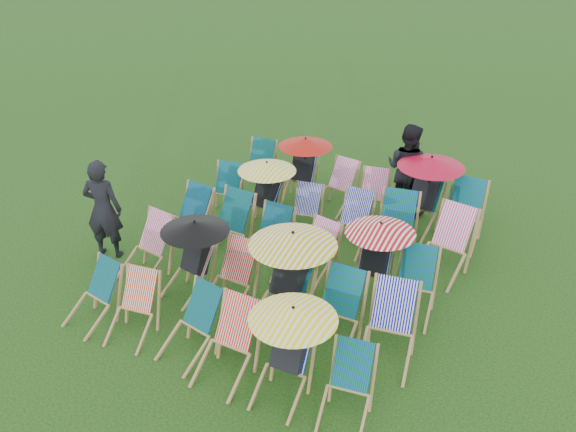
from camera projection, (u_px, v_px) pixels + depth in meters
The scene contains 33 objects.
ground at pixel (292, 276), 9.97m from camera, with size 100.00×100.00×0.00m, color black.
deckchair_0 at pixel (92, 296), 8.79m from camera, with size 0.68×0.86×0.85m.
deckchair_1 at pixel (132, 308), 8.54m from camera, with size 0.67×0.85×0.85m.
deckchair_2 at pixel (190, 326), 8.19m from camera, with size 0.73×0.91×0.89m.
deckchair_3 at pixel (227, 344), 7.82m from camera, with size 0.64×0.89×0.95m.
deckchair_4 at pixel (286, 351), 7.45m from camera, with size 1.04×1.08×1.23m.
deckchair_5 at pixel (347, 389), 7.24m from camera, with size 0.67×0.85×0.84m.
deckchair_6 at pixel (145, 248), 9.78m from camera, with size 0.73×0.94×0.94m.
deckchair_7 at pixel (191, 256), 9.30m from camera, with size 1.00×1.06×1.18m.
deckchair_8 at pixel (230, 278), 9.11m from camera, with size 0.64×0.87×0.92m.
deckchair_9 at pixel (285, 278), 8.61m from camera, with size 1.19×1.26×1.41m.
deckchair_10 at pixel (335, 313), 8.37m from camera, with size 0.65×0.90×0.96m.
deckchair_11 at pixel (389, 329), 8.06m from camera, with size 0.80×1.00×0.99m.
deckchair_12 at pixel (186, 219), 10.59m from camera, with size 0.70×0.92×0.95m.
deckchair_13 at pixel (226, 227), 10.29m from camera, with size 0.71×0.96×1.00m.
deckchair_14 at pixel (268, 240), 10.00m from camera, with size 0.62×0.86×0.92m.
deckchair_15 at pixel (313, 254), 9.71m from camera, with size 0.72×0.90×0.87m.
deckchair_16 at pixel (374, 260), 9.20m from camera, with size 1.01×1.09×1.20m.
deckchair_17 at pixel (413, 286), 8.93m from camera, with size 0.72×0.91×0.92m.
deckchair_18 at pixel (225, 192), 11.54m from camera, with size 0.73×0.90×0.87m.
deckchair_19 at pixel (262, 193), 11.07m from camera, with size 1.00×1.07×1.19m.
deckchair_20 at pixel (304, 213), 10.91m from camera, with size 0.65×0.82×0.81m.
deckchair_21 at pixel (351, 222), 10.53m from camera, with size 0.60×0.83×0.89m.
deckchair_22 at pixel (395, 229), 10.22m from camera, with size 0.82×1.03×1.01m.
deckchair_23 at pixel (445, 244), 9.80m from camera, with size 0.81×1.03×1.02m.
deckchair_24 at pixel (257, 167), 12.46m from camera, with size 0.70×0.89×0.90m.
deckchair_25 at pixel (302, 168), 11.99m from camera, with size 1.00×1.08×1.19m.
deckchair_26 at pixel (337, 186), 11.74m from camera, with size 0.67×0.86×0.86m.
deckchair_27 at pixel (372, 197), 11.41m from camera, with size 0.68×0.85×0.83m.
deckchair_28 at pixel (423, 192), 10.92m from camera, with size 1.13×1.20×1.34m.
deckchair_29 at pixel (462, 215), 10.66m from camera, with size 0.70×0.95×1.00m.
person_left at pixel (103, 209), 10.11m from camera, with size 0.61×0.40×1.68m, color black.
person_rear at pixel (407, 169), 11.44m from camera, with size 0.82×0.64×1.68m, color black.
Camera 1 is at (3.89, -7.31, 5.63)m, focal length 40.00 mm.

